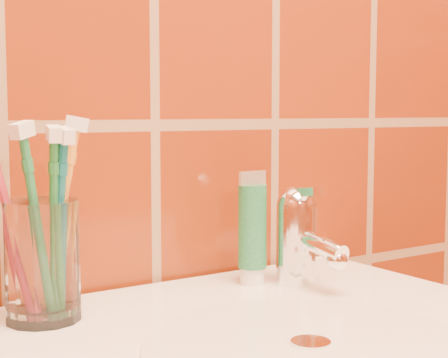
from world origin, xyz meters
TOP-DOWN VIEW (x-y plane):
  - glass_tumbler at (-0.17, 1.12)m, footprint 0.09×0.09m
  - toothpaste_tube at (0.09, 1.12)m, footprint 0.04×0.03m
  - faucet at (0.14, 1.09)m, footprint 0.05×0.11m
  - toothbrush_0 at (-0.15, 1.12)m, footprint 0.09×0.08m
  - toothbrush_1 at (-0.16, 1.10)m, footprint 0.04×0.09m
  - toothbrush_2 at (-0.18, 1.10)m, footprint 0.10×0.09m
  - toothbrush_3 at (-0.20, 1.13)m, footprint 0.12×0.12m
  - toothbrush_4 at (-0.16, 1.10)m, footprint 0.04×0.08m

SIDE VIEW (x-z plane):
  - glass_tumbler at x=-0.17m, z-range 0.85..0.97m
  - faucet at x=0.14m, z-range 0.85..0.97m
  - toothpaste_tube at x=0.09m, z-range 0.85..0.98m
  - toothbrush_1 at x=-0.16m, z-range 0.84..1.05m
  - toothbrush_4 at x=-0.16m, z-range 0.84..1.05m
  - toothbrush_3 at x=-0.20m, z-range 0.84..1.06m
  - toothbrush_2 at x=-0.18m, z-range 0.84..1.05m
  - toothbrush_0 at x=-0.15m, z-range 0.84..1.06m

